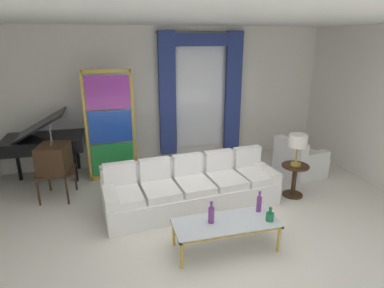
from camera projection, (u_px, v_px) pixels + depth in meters
name	position (u px, v px, depth m)	size (l,w,h in m)	color
ground_plane	(208.00, 227.00, 4.97)	(16.00, 16.00, 0.00)	silver
wall_rear	(169.00, 96.00, 7.32)	(8.00, 0.12, 3.00)	white
ceiling_slab	(195.00, 19.00, 4.77)	(8.00, 7.60, 0.04)	white
curtained_window	(201.00, 85.00, 7.26)	(2.00, 0.17, 2.70)	white
couch_white_long	(191.00, 188.00, 5.55)	(2.99, 1.19, 0.86)	white
coffee_table	(226.00, 224.00, 4.35)	(1.41, 0.58, 0.41)	silver
bottle_blue_decanter	(259.00, 203.00, 4.57)	(0.07, 0.07, 0.32)	#753384
bottle_crystal_tall	(211.00, 214.00, 4.29)	(0.08, 0.08, 0.32)	#753384
bottle_amber_squat	(270.00, 216.00, 4.35)	(0.11, 0.11, 0.20)	#196B3D
vintage_tv	(54.00, 160.00, 5.66)	(0.62, 0.67, 1.35)	#382314
armchair_white	(298.00, 162.00, 6.77)	(0.96, 0.95, 0.80)	white
stained_glass_divider	(111.00, 129.00, 6.34)	(0.95, 0.05, 2.20)	gold
peacock_figurine	(131.00, 176.00, 6.23)	(0.44, 0.60, 0.50)	beige
round_side_table	(294.00, 178.00, 5.85)	(0.48, 0.48, 0.59)	#382314
table_lamp_brass	(298.00, 142.00, 5.64)	(0.32, 0.32, 0.57)	#B29338
grand_piano	(45.00, 140.00, 6.49)	(1.50, 1.10, 1.40)	black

